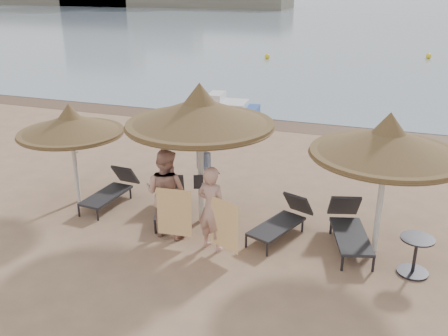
# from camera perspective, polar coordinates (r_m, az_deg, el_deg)

# --- Properties ---
(ground) EXTENTS (160.00, 160.00, 0.00)m
(ground) POSITION_cam_1_polar(r_m,az_deg,el_deg) (10.89, -3.86, -8.35)
(ground) COLOR #A37B5C
(ground) RESTS_ON ground
(sea) EXTENTS (200.00, 140.00, 0.03)m
(sea) POSITION_cam_1_polar(r_m,az_deg,el_deg) (88.94, 17.49, 16.80)
(sea) COLOR gray
(sea) RESTS_ON ground
(wet_sand_strip) EXTENTS (200.00, 1.60, 0.01)m
(wet_sand_strip) POSITION_cam_1_polar(r_m,az_deg,el_deg) (19.25, 7.09, 4.85)
(wet_sand_strip) COLOR brown
(wet_sand_strip) RESTS_ON ground
(palapa_left) EXTENTS (2.56, 2.56, 2.54)m
(palapa_left) POSITION_cam_1_polar(r_m,az_deg,el_deg) (12.53, -17.14, 4.75)
(palapa_left) COLOR silver
(palapa_left) RESTS_ON ground
(palapa_center) EXTENTS (3.28, 3.28, 3.26)m
(palapa_center) POSITION_cam_1_polar(r_m,az_deg,el_deg) (10.80, -2.77, 6.29)
(palapa_center) COLOR silver
(palapa_center) RESTS_ON ground
(palapa_right) EXTENTS (2.99, 2.99, 2.96)m
(palapa_right) POSITION_cam_1_polar(r_m,az_deg,el_deg) (10.08, 18.17, 2.77)
(palapa_right) COLOR silver
(palapa_right) RESTS_ON ground
(lounger_far_left) EXTENTS (0.74, 1.85, 0.81)m
(lounger_far_left) POSITION_cam_1_polar(r_m,az_deg,el_deg) (12.78, -12.67, -2.39)
(lounger_far_left) COLOR #252429
(lounger_far_left) RESTS_ON ground
(lounger_near_left) EXTENTS (1.22, 1.92, 0.82)m
(lounger_near_left) POSITION_cam_1_polar(r_m,az_deg,el_deg) (11.97, -6.16, -3.61)
(lounger_near_left) COLOR #252429
(lounger_near_left) RESTS_ON ground
(lounger_near_right) EXTENTS (1.19, 1.89, 0.81)m
(lounger_near_right) POSITION_cam_1_polar(r_m,az_deg,el_deg) (11.05, 6.77, -5.89)
(lounger_near_right) COLOR #252429
(lounger_near_right) RESTS_ON ground
(lounger_far_right) EXTENTS (1.18, 2.08, 0.88)m
(lounger_far_right) POSITION_cam_1_polar(r_m,az_deg,el_deg) (10.92, 14.08, -6.56)
(lounger_far_right) COLOR #252429
(lounger_far_right) RESTS_ON ground
(side_table) EXTENTS (0.63, 0.63, 0.77)m
(side_table) POSITION_cam_1_polar(r_m,az_deg,el_deg) (10.29, 20.97, -9.45)
(side_table) COLOR #252429
(side_table) RESTS_ON ground
(person_left) EXTENTS (1.11, 0.77, 2.29)m
(person_left) POSITION_cam_1_polar(r_m,az_deg,el_deg) (10.75, -6.72, -2.06)
(person_left) COLOR tan
(person_left) RESTS_ON ground
(person_right) EXTENTS (1.10, 0.85, 2.13)m
(person_right) POSITION_cam_1_polar(r_m,az_deg,el_deg) (10.13, -1.40, -3.93)
(person_right) COLOR tan
(person_right) RESTS_ON ground
(towel_left) EXTENTS (0.76, 0.09, 1.07)m
(towel_left) POSITION_cam_1_polar(r_m,az_deg,el_deg) (10.49, -5.72, -5.09)
(towel_left) COLOR orange
(towel_left) RESTS_ON ground
(towel_right) EXTENTS (0.70, 0.33, 1.06)m
(towel_right) POSITION_cam_1_polar(r_m,az_deg,el_deg) (9.96, 0.01, -6.51)
(towel_right) COLOR orange
(towel_right) RESTS_ON ground
(bag_patterned) EXTENTS (0.36, 0.24, 0.44)m
(bag_patterned) POSITION_cam_1_polar(r_m,az_deg,el_deg) (11.31, -2.33, 0.83)
(bag_patterned) COLOR silver
(bag_patterned) RESTS_ON ground
(bag_dark) EXTENTS (0.23, 0.15, 0.31)m
(bag_dark) POSITION_cam_1_polar(r_m,az_deg,el_deg) (11.16, -2.94, -1.60)
(bag_dark) COLOR black
(bag_dark) RESTS_ON ground
(pedal_boat) EXTENTS (2.49, 1.60, 1.11)m
(pedal_boat) POSITION_cam_1_polar(r_m,az_deg,el_deg) (19.57, 0.27, 6.52)
(pedal_boat) COLOR #1D47A5
(pedal_boat) RESTS_ON ground
(buoy_left) EXTENTS (0.37, 0.37, 0.37)m
(buoy_left) POSITION_cam_1_polar(r_m,az_deg,el_deg) (35.02, 4.96, 12.59)
(buoy_left) COLOR yellow
(buoy_left) RESTS_ON ground
(buoy_mid) EXTENTS (0.37, 0.37, 0.37)m
(buoy_mid) POSITION_cam_1_polar(r_m,az_deg,el_deg) (37.76, 22.34, 11.75)
(buoy_mid) COLOR yellow
(buoy_mid) RESTS_ON ground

